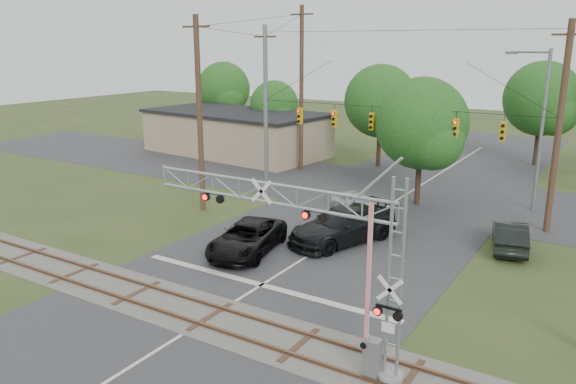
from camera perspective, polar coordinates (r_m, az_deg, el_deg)
The scene contains 14 objects.
ground at distance 21.10m, azimuth -11.46°, elevation -14.53°, with size 160.00×160.00×0.00m, color #31411E.
road_main at distance 28.43m, azimuth 2.46°, elevation -6.27°, with size 14.00×90.00×0.02m, color #2D2D30.
road_cross at distance 40.65m, azimuth 12.21°, elevation -0.07°, with size 90.00×12.00×0.02m, color #2D2D30.
railroad_track at distance 22.39m, azimuth -7.90°, elevation -12.45°, with size 90.00×3.20×0.17m.
crossing_gantry at distance 18.05m, azimuth 2.42°, elevation -5.22°, with size 9.67×0.84×6.57m.
traffic_signal_span at distance 35.56m, azimuth 11.87°, elevation 7.19°, with size 19.34×0.36×11.50m.
pickup_black at distance 28.39m, azimuth -4.18°, elevation -4.68°, with size 2.58×5.59×1.55m, color black.
car_dark at distance 29.90m, azimuth 5.63°, elevation -3.38°, with size 2.61×6.41×1.86m, color black.
sedan_silver at distance 35.22m, azimuth 6.99°, elevation -1.07°, with size 1.54×3.84×1.31m, color silver.
suv_dark at distance 30.93m, azimuth 21.61°, elevation -4.12°, with size 1.58×4.53×1.49m, color black.
commercial_building at distance 54.00m, azimuth -5.33°, elevation 6.05°, with size 18.22×10.66×4.06m.
streetlight at distance 37.84m, azimuth 24.14°, elevation 6.47°, with size 2.66×0.28×9.97m.
utility_poles at distance 36.94m, azimuth 16.67°, elevation 8.70°, with size 25.15×29.24×14.23m.
treeline at distance 47.87m, azimuth 17.60°, elevation 8.34°, with size 56.10×23.39×8.90m.
Camera 1 is at (12.94, -13.15, 10.25)m, focal length 35.00 mm.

